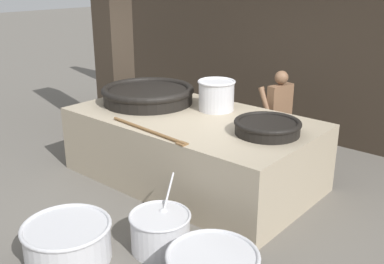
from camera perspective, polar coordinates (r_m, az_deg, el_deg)
The scene contains 11 objects.
ground_plane at distance 6.60m, azimuth 0.00°, elevation -5.90°, with size 60.00×60.00×0.00m, color #666059.
back_wall at distance 8.32m, azimuth 12.78°, elevation 12.15°, with size 8.51×0.24×3.66m, color #382D23.
support_pillar at distance 7.95m, azimuth -9.99°, elevation 12.00°, with size 0.48×0.48×3.66m, color #382D23.
hearth_platform at distance 6.41m, azimuth 0.00°, elevation -2.02°, with size 3.45×1.93×0.96m.
giant_wok_near at distance 6.89m, azimuth -5.60°, elevation 4.83°, with size 1.41×1.41×0.25m.
giant_wok_far at distance 5.59m, azimuth 9.56°, elevation 0.70°, with size 0.83×0.83×0.17m.
stock_pot at distance 6.47m, azimuth 3.11°, elevation 4.76°, with size 0.54×0.54×0.44m.
stirring_paddle at distance 5.59m, azimuth -5.28°, elevation 0.08°, with size 1.38×0.18×0.04m.
cook at distance 7.01m, azimuth 10.94°, elevation 2.27°, with size 0.39×0.57×1.47m.
prep_bowl_vegetables at distance 4.94m, azimuth -4.04°, elevation -12.29°, with size 0.67×0.82×0.67m.
prep_bowl_meat at distance 4.95m, azimuth -15.52°, elevation -13.06°, with size 0.93×0.93×0.41m.
Camera 1 is at (3.87, -4.53, 2.83)m, focal length 42.00 mm.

